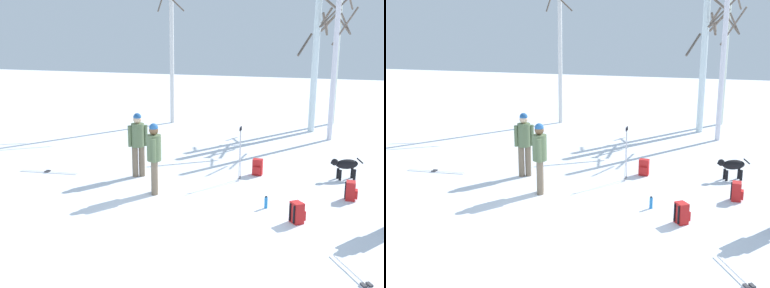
% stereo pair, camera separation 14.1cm
% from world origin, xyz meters
% --- Properties ---
extents(ground_plane, '(60.00, 60.00, 0.00)m').
position_xyz_m(ground_plane, '(0.00, 0.00, 0.00)').
color(ground_plane, white).
extents(person_0, '(0.46, 0.34, 1.72)m').
position_xyz_m(person_0, '(-2.11, 2.68, 0.98)').
color(person_0, '#72604C').
rests_on(person_0, ground_plane).
extents(person_1, '(0.34, 0.50, 1.72)m').
position_xyz_m(person_1, '(-1.20, 1.55, 0.98)').
color(person_1, '#72604C').
rests_on(person_1, ground_plane).
extents(dog, '(0.84, 0.44, 0.57)m').
position_xyz_m(dog, '(3.17, 4.01, 0.39)').
color(dog, black).
rests_on(dog, ground_plane).
extents(ski_pair_lying_0, '(1.69, 0.34, 0.05)m').
position_xyz_m(ski_pair_lying_0, '(-4.61, 2.27, 0.01)').
color(ski_pair_lying_0, white).
rests_on(ski_pair_lying_0, ground_plane).
extents(ski_pair_lying_1, '(1.09, 1.75, 0.05)m').
position_xyz_m(ski_pair_lying_1, '(3.42, -1.38, 0.01)').
color(ski_pair_lying_1, white).
rests_on(ski_pair_lying_1, ground_plane).
extents(ski_poles_0, '(0.07, 0.23, 1.43)m').
position_xyz_m(ski_poles_0, '(0.55, 3.12, 0.76)').
color(ski_poles_0, '#B2B2BC').
rests_on(ski_poles_0, ground_plane).
extents(backpack_0, '(0.26, 0.29, 0.44)m').
position_xyz_m(backpack_0, '(0.92, 3.72, 0.21)').
color(backpack_0, red).
rests_on(backpack_0, ground_plane).
extents(backpack_1, '(0.29, 0.26, 0.44)m').
position_xyz_m(backpack_1, '(3.28, 2.45, 0.21)').
color(backpack_1, red).
rests_on(backpack_1, ground_plane).
extents(backpack_2, '(0.35, 0.34, 0.44)m').
position_xyz_m(backpack_2, '(2.21, 0.75, 0.21)').
color(backpack_2, red).
rests_on(backpack_2, ground_plane).
extents(water_bottle_0, '(0.07, 0.07, 0.28)m').
position_xyz_m(water_bottle_0, '(1.49, 1.37, 0.13)').
color(water_bottle_0, '#1E72BF').
rests_on(water_bottle_0, ground_plane).
extents(birch_tree_0, '(1.67, 1.93, 7.90)m').
position_xyz_m(birch_tree_0, '(-3.70, 9.90, 4.16)').
color(birch_tree_0, silver).
rests_on(birch_tree_0, ground_plane).
extents(birch_tree_1, '(1.50, 1.59, 5.41)m').
position_xyz_m(birch_tree_1, '(2.02, 9.80, 2.74)').
color(birch_tree_1, silver).
rests_on(birch_tree_1, ground_plane).
extents(birch_tree_2, '(1.28, 1.13, 5.28)m').
position_xyz_m(birch_tree_2, '(2.71, 8.60, 2.77)').
color(birch_tree_2, silver).
rests_on(birch_tree_2, ground_plane).
extents(birch_tree_3, '(1.31, 1.30, 6.22)m').
position_xyz_m(birch_tree_3, '(2.72, 11.58, 3.17)').
color(birch_tree_3, silver).
rests_on(birch_tree_3, ground_plane).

